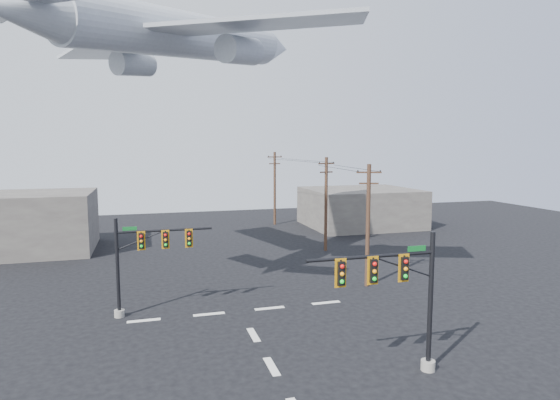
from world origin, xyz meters
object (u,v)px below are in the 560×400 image
object	(u,v)px
utility_pole_b	(326,202)
utility_pole_c	(275,187)
signal_mast_far	(142,260)
signal_mast_near	(402,296)
utility_pole_a	(368,223)
airliner	(185,36)

from	to	relation	value
utility_pole_b	utility_pole_c	size ratio (longest dim) A/B	0.97
signal_mast_far	utility_pole_b	xyz separation A→B (m)	(17.90, 14.04, 1.47)
signal_mast_near	utility_pole_b	size ratio (longest dim) A/B	0.70
utility_pole_a	utility_pole_b	bearing A→B (deg)	101.90
utility_pole_c	utility_pole_a	bearing A→B (deg)	-94.67
signal_mast_near	utility_pole_c	xyz separation A→B (m)	(5.67, 42.69, 1.39)
utility_pole_a	utility_pole_c	world-z (taller)	utility_pole_c
signal_mast_far	utility_pole_c	distance (m)	35.64
signal_mast_far	utility_pole_a	world-z (taller)	utility_pole_a
utility_pole_c	airliner	distance (m)	31.88
signal_mast_near	utility_pole_a	world-z (taller)	utility_pole_a
signal_mast_far	utility_pole_a	distance (m)	16.58
utility_pole_a	utility_pole_c	bearing A→B (deg)	107.20
signal_mast_near	utility_pole_b	distance (m)	26.37
signal_mast_far	utility_pole_b	distance (m)	22.80
utility_pole_b	airliner	distance (m)	21.53
signal_mast_near	utility_pole_c	world-z (taller)	utility_pole_c
signal_mast_far	airliner	size ratio (longest dim) A/B	0.25
airliner	signal_mast_near	bearing A→B (deg)	-108.24
signal_mast_near	signal_mast_far	bearing A→B (deg)	135.02
signal_mast_far	utility_pole_c	bearing A→B (deg)	61.11
signal_mast_near	airliner	bearing A→B (deg)	115.07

